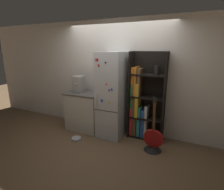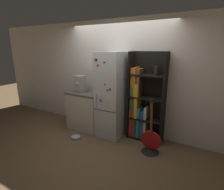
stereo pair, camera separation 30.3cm
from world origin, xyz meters
name	(u,v)px [view 2 (the right image)]	position (x,y,z in m)	size (l,w,h in m)	color
ground_plane	(109,136)	(0.00, 0.00, 0.00)	(16.00, 16.00, 0.00)	brown
wall_back	(119,77)	(0.00, 0.47, 1.30)	(8.00, 0.05, 2.60)	silver
refrigerator	(112,95)	(0.00, 0.12, 0.95)	(0.55, 0.68, 1.89)	silver
bookshelf	(142,103)	(0.64, 0.32, 0.81)	(0.76, 0.32, 1.90)	black
kitchen_counter	(87,110)	(-0.74, 0.14, 0.47)	(0.85, 0.63, 0.94)	beige
espresso_machine	(80,84)	(-0.88, 0.11, 1.13)	(0.24, 0.29, 0.39)	#A5A39E
guitar	(151,144)	(1.01, -0.17, 0.17)	(0.39, 0.35, 1.13)	black
pet_bowl	(76,137)	(-0.60, -0.47, 0.03)	(0.21, 0.21, 0.06)	#B7B7BC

